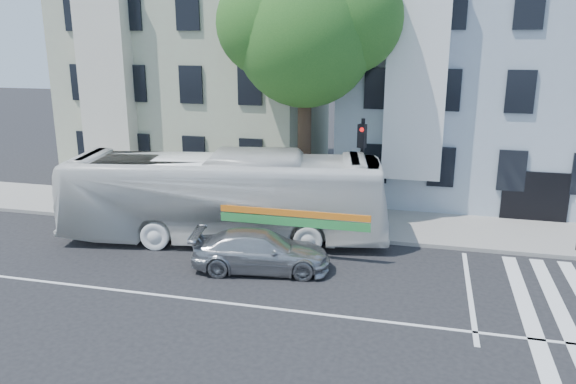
% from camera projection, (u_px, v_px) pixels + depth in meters
% --- Properties ---
extents(ground, '(120.00, 120.00, 0.00)m').
position_uv_depth(ground, '(240.00, 305.00, 16.23)').
color(ground, black).
rests_on(ground, ground).
extents(sidewalk_far, '(80.00, 4.00, 0.15)m').
position_uv_depth(sidewalk_far, '(301.00, 219.00, 23.69)').
color(sidewalk_far, gray).
rests_on(sidewalk_far, ground).
extents(building_left, '(12.00, 10.00, 11.00)m').
position_uv_depth(building_left, '(205.00, 75.00, 30.43)').
color(building_left, '#A8A98D').
rests_on(building_left, ground).
extents(building_right, '(12.00, 10.00, 11.00)m').
position_uv_depth(building_right, '(475.00, 79.00, 27.15)').
color(building_right, '#A0B0BE').
rests_on(building_right, ground).
extents(street_tree, '(7.30, 5.90, 11.10)m').
position_uv_depth(street_tree, '(308.00, 28.00, 22.29)').
color(street_tree, '#2D2116').
rests_on(street_tree, ground).
extents(bus, '(4.88, 12.44, 3.38)m').
position_uv_depth(bus, '(224.00, 197.00, 21.05)').
color(bus, silver).
rests_on(bus, ground).
extents(sedan, '(2.57, 4.81, 1.32)m').
position_uv_depth(sedan, '(261.00, 251.00, 18.52)').
color(sedan, '#A7A9AE').
rests_on(sedan, ground).
extents(hedge, '(8.49, 2.58, 0.70)m').
position_uv_depth(hedge, '(250.00, 218.00, 22.39)').
color(hedge, '#23601F').
rests_on(hedge, sidewalk_far).
extents(traffic_signal, '(0.45, 0.54, 4.47)m').
position_uv_depth(traffic_signal, '(362.00, 159.00, 21.78)').
color(traffic_signal, black).
rests_on(traffic_signal, ground).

